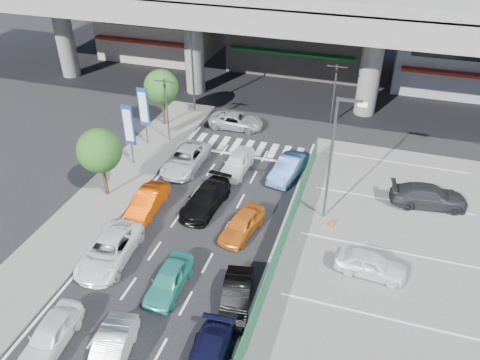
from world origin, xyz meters
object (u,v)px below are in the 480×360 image
(wagon_silver_front_left, at_px, (186,159))
(parked_sedan_dgrey, at_px, (429,196))
(traffic_light_right, at_px, (336,79))
(parked_sedan_white, at_px, (371,264))
(street_lamp_left, at_px, (194,58))
(taxi_teal_mid, at_px, (169,279))
(tree_near, at_px, (99,151))
(tree_far, at_px, (161,87))
(street_lamp_right, at_px, (335,151))
(hatch_black_mid_right, at_px, (236,297))
(taxi_orange_right, at_px, (242,224))
(taxi_orange_left, at_px, (148,201))
(crossing_wagon_silver, at_px, (236,121))
(traffic_cone, at_px, (332,222))
(hatch_white_back_mid, at_px, (111,352))
(sedan_white_front_mid, at_px, (237,163))
(traffic_light_left, at_px, (165,95))
(van_white_back_left, at_px, (51,335))
(sedan_white_mid_left, at_px, (109,250))
(signboard_near, at_px, (129,127))
(signboard_far, at_px, (144,109))
(sedan_black_mid, at_px, (206,199))
(kei_truck_front_right, at_px, (288,168))

(wagon_silver_front_left, height_order, parked_sedan_dgrey, parked_sedan_dgrey)
(traffic_light_right, bearing_deg, parked_sedan_white, -74.99)
(wagon_silver_front_left, distance_m, parked_sedan_dgrey, 16.55)
(street_lamp_left, xyz_separation_m, taxi_teal_mid, (6.76, -20.33, -4.12))
(tree_near, bearing_deg, tree_far, 94.36)
(street_lamp_right, height_order, hatch_black_mid_right, street_lamp_right)
(traffic_light_right, bearing_deg, parked_sedan_dgrey, -52.18)
(traffic_light_right, xyz_separation_m, taxi_teal_mid, (-5.06, -21.33, -3.29))
(tree_far, xyz_separation_m, taxi_orange_right, (10.44, -11.46, -2.74))
(street_lamp_left, xyz_separation_m, taxi_orange_left, (2.66, -14.63, -4.12))
(traffic_light_right, distance_m, crossing_wagon_silver, 8.70)
(wagon_silver_front_left, height_order, traffic_cone, wagon_silver_front_left)
(traffic_light_right, relative_size, hatch_white_back_mid, 1.32)
(traffic_light_right, relative_size, crossing_wagon_silver, 1.17)
(tree_near, distance_m, taxi_orange_left, 4.35)
(traffic_light_right, height_order, sedan_white_front_mid, traffic_light_right)
(traffic_light_left, bearing_deg, van_white_back_left, -80.99)
(sedan_white_mid_left, bearing_deg, signboard_near, 106.73)
(traffic_light_left, bearing_deg, tree_near, -95.71)
(signboard_far, bearing_deg, hatch_white_back_mid, -67.54)
(street_lamp_left, xyz_separation_m, taxi_orange_right, (8.97, -14.96, -4.12))
(taxi_orange_right, relative_size, parked_sedan_white, 1.02)
(sedan_black_mid, height_order, traffic_cone, sedan_black_mid)
(hatch_white_back_mid, distance_m, taxi_orange_left, 10.97)
(traffic_light_right, xyz_separation_m, hatch_white_back_mid, (-5.65, -26.01, -3.29))
(signboard_near, distance_m, traffic_cone, 15.31)
(signboard_near, bearing_deg, tree_far, 95.27)
(crossing_wagon_silver, bearing_deg, taxi_orange_left, 169.05)
(street_lamp_right, height_order, crossing_wagon_silver, street_lamp_right)
(traffic_light_left, relative_size, sedan_black_mid, 1.11)
(kei_truck_front_right, height_order, parked_sedan_dgrey, parked_sedan_dgrey)
(traffic_light_right, bearing_deg, tree_far, -161.31)
(kei_truck_front_right, bearing_deg, tree_far, 169.34)
(traffic_light_right, distance_m, traffic_cone, 14.40)
(hatch_white_back_mid, distance_m, parked_sedan_white, 13.55)
(sedan_black_mid, relative_size, taxi_orange_right, 1.22)
(van_white_back_left, xyz_separation_m, taxi_orange_right, (5.82, 10.08, 0.00))
(hatch_white_back_mid, bearing_deg, sedan_white_mid_left, 110.70)
(wagon_silver_front_left, xyz_separation_m, crossing_wagon_silver, (1.54, 7.03, -0.07))
(tree_far, relative_size, sedan_white_mid_left, 0.97)
(taxi_teal_mid, relative_size, sedan_black_mid, 0.82)
(tree_far, height_order, traffic_cone, tree_far)
(parked_sedan_white, bearing_deg, tree_near, 87.22)
(street_lamp_left, bearing_deg, taxi_orange_right, -59.06)
(signboard_far, height_order, traffic_cone, signboard_far)
(wagon_silver_front_left, bearing_deg, sedan_white_front_mid, 10.90)
(taxi_orange_right, relative_size, traffic_cone, 5.79)
(van_white_back_left, distance_m, parked_sedan_white, 15.98)
(tree_far, relative_size, taxi_orange_right, 1.26)
(hatch_black_mid_right, relative_size, kei_truck_front_right, 0.92)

